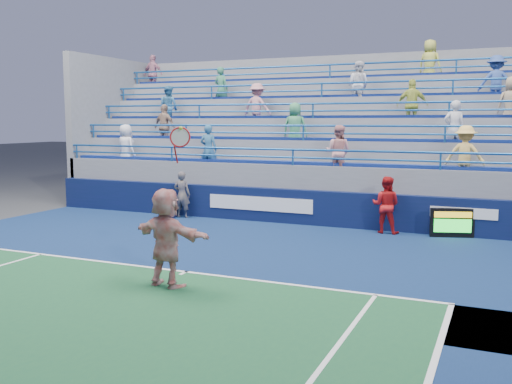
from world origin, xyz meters
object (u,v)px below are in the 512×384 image
at_px(tennis_player, 166,237).
at_px(line_judge, 182,195).
at_px(serve_speed_board, 452,223).
at_px(judge_chair, 170,210).
at_px(ball_girl, 386,205).

height_order(tennis_player, line_judge, tennis_player).
bearing_deg(tennis_player, serve_speed_board, 56.83).
bearing_deg(serve_speed_board, line_judge, -178.96).
bearing_deg(serve_speed_board, judge_chair, -178.35).
xyz_separation_m(serve_speed_board, ball_girl, (-1.83, -0.11, 0.42)).
height_order(judge_chair, line_judge, line_judge).
distance_m(judge_chair, tennis_player, 8.25).
height_order(serve_speed_board, judge_chair, serve_speed_board).
bearing_deg(tennis_player, judge_chair, 121.71).
bearing_deg(tennis_player, ball_girl, 67.83).
distance_m(tennis_player, line_judge, 8.10).
xyz_separation_m(judge_chair, tennis_player, (4.32, -6.99, 0.74)).
distance_m(judge_chair, ball_girl, 7.25).
bearing_deg(serve_speed_board, tennis_player, -123.17).
relative_size(judge_chair, tennis_player, 0.24).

